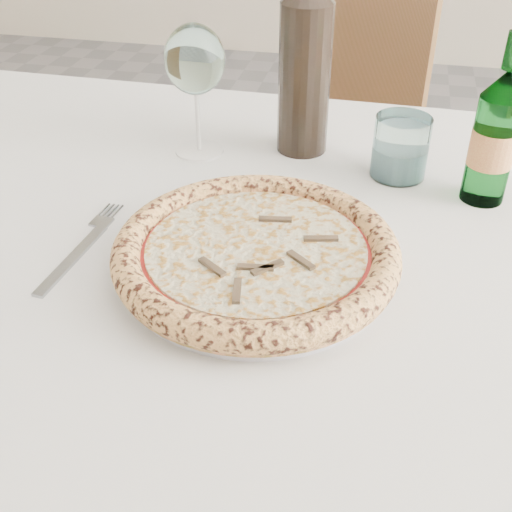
{
  "coord_description": "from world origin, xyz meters",
  "views": [
    {
      "loc": [
        0.13,
        -0.76,
        1.2
      ],
      "look_at": [
        -0.0,
        -0.17,
        0.78
      ],
      "focal_mm": 45.0,
      "sensor_mm": 36.0,
      "label": 1
    }
  ],
  "objects_px": {
    "plate": "(256,264)",
    "wine_bottle": "(305,64)",
    "chair_far": "(335,134)",
    "wine_glass": "(195,63)",
    "pizza": "(256,251)",
    "tumbler": "(400,151)",
    "dining_table": "(272,276)",
    "beer_bottle": "(494,138)"
  },
  "relations": [
    {
      "from": "tumbler",
      "to": "wine_bottle",
      "type": "xyz_separation_m",
      "value": [
        -0.15,
        0.06,
        0.1
      ]
    },
    {
      "from": "chair_far",
      "to": "tumbler",
      "type": "height_order",
      "value": "chair_far"
    },
    {
      "from": "plate",
      "to": "beer_bottle",
      "type": "relative_size",
      "value": 1.34
    },
    {
      "from": "pizza",
      "to": "dining_table",
      "type": "bearing_deg",
      "value": 90.0
    },
    {
      "from": "pizza",
      "to": "beer_bottle",
      "type": "bearing_deg",
      "value": 40.87
    },
    {
      "from": "plate",
      "to": "beer_bottle",
      "type": "bearing_deg",
      "value": 40.87
    },
    {
      "from": "dining_table",
      "to": "pizza",
      "type": "bearing_deg",
      "value": -90.0
    },
    {
      "from": "tumbler",
      "to": "beer_bottle",
      "type": "xyz_separation_m",
      "value": [
        0.12,
        -0.04,
        0.05
      ]
    },
    {
      "from": "chair_far",
      "to": "plate",
      "type": "distance_m",
      "value": 0.93
    },
    {
      "from": "wine_bottle",
      "to": "beer_bottle",
      "type": "bearing_deg",
      "value": -21.0
    },
    {
      "from": "chair_far",
      "to": "tumbler",
      "type": "bearing_deg",
      "value": -76.67
    },
    {
      "from": "plate",
      "to": "wine_glass",
      "type": "distance_m",
      "value": 0.35
    },
    {
      "from": "plate",
      "to": "pizza",
      "type": "bearing_deg",
      "value": -163.78
    },
    {
      "from": "wine_glass",
      "to": "beer_bottle",
      "type": "relative_size",
      "value": 0.87
    },
    {
      "from": "tumbler",
      "to": "pizza",
      "type": "bearing_deg",
      "value": -118.75
    },
    {
      "from": "dining_table",
      "to": "wine_glass",
      "type": "height_order",
      "value": "wine_glass"
    },
    {
      "from": "beer_bottle",
      "to": "plate",
      "type": "bearing_deg",
      "value": -139.13
    },
    {
      "from": "wine_glass",
      "to": "tumbler",
      "type": "height_order",
      "value": "wine_glass"
    },
    {
      "from": "beer_bottle",
      "to": "wine_bottle",
      "type": "distance_m",
      "value": 0.29
    },
    {
      "from": "dining_table",
      "to": "wine_bottle",
      "type": "bearing_deg",
      "value": 90.02
    },
    {
      "from": "wine_glass",
      "to": "beer_bottle",
      "type": "bearing_deg",
      "value": -7.7
    },
    {
      "from": "dining_table",
      "to": "chair_far",
      "type": "distance_m",
      "value": 0.82
    },
    {
      "from": "chair_far",
      "to": "tumbler",
      "type": "relative_size",
      "value": 10.4
    },
    {
      "from": "chair_far",
      "to": "pizza",
      "type": "bearing_deg",
      "value": -90.13
    },
    {
      "from": "wine_bottle",
      "to": "plate",
      "type": "bearing_deg",
      "value": -89.98
    },
    {
      "from": "pizza",
      "to": "chair_far",
      "type": "bearing_deg",
      "value": 89.87
    },
    {
      "from": "chair_far",
      "to": "wine_glass",
      "type": "bearing_deg",
      "value": -104.22
    },
    {
      "from": "chair_far",
      "to": "wine_bottle",
      "type": "height_order",
      "value": "wine_bottle"
    },
    {
      "from": "plate",
      "to": "tumbler",
      "type": "bearing_deg",
      "value": 61.25
    },
    {
      "from": "pizza",
      "to": "plate",
      "type": "bearing_deg",
      "value": 16.22
    },
    {
      "from": "plate",
      "to": "tumbler",
      "type": "relative_size",
      "value": 3.4
    },
    {
      "from": "wine_bottle",
      "to": "pizza",
      "type": "bearing_deg",
      "value": -89.99
    },
    {
      "from": "beer_bottle",
      "to": "wine_bottle",
      "type": "bearing_deg",
      "value": 159.0
    },
    {
      "from": "tumbler",
      "to": "dining_table",
      "type": "bearing_deg",
      "value": -130.74
    },
    {
      "from": "pizza",
      "to": "wine_glass",
      "type": "height_order",
      "value": "wine_glass"
    },
    {
      "from": "dining_table",
      "to": "pizza",
      "type": "distance_m",
      "value": 0.15
    },
    {
      "from": "plate",
      "to": "wine_bottle",
      "type": "relative_size",
      "value": 0.96
    },
    {
      "from": "tumbler",
      "to": "beer_bottle",
      "type": "distance_m",
      "value": 0.13
    },
    {
      "from": "wine_bottle",
      "to": "dining_table",
      "type": "bearing_deg",
      "value": -89.98
    },
    {
      "from": "pizza",
      "to": "tumbler",
      "type": "distance_m",
      "value": 0.31
    },
    {
      "from": "dining_table",
      "to": "wine_glass",
      "type": "xyz_separation_m",
      "value": [
        -0.15,
        0.19,
        0.22
      ]
    },
    {
      "from": "chair_far",
      "to": "wine_glass",
      "type": "xyz_separation_m",
      "value": [
        -0.16,
        -0.62,
        0.37
      ]
    }
  ]
}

